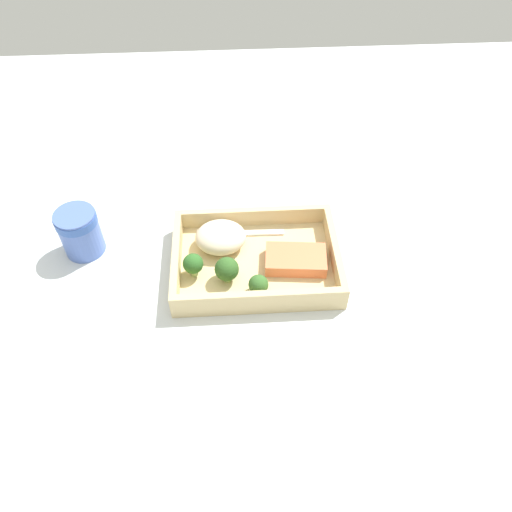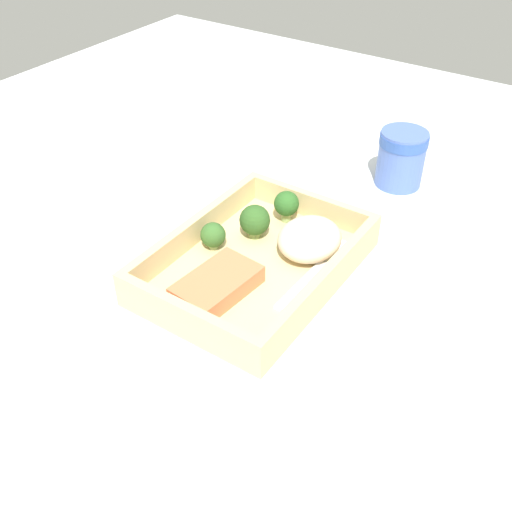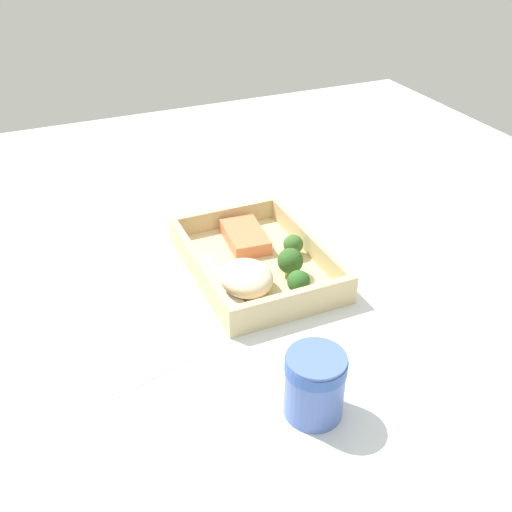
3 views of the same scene
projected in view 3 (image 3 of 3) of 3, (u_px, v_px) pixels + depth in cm
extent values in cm
cube|color=silver|center=(256.00, 275.00, 97.23)|extent=(160.00, 160.00, 2.00)
cube|color=#D1B983|center=(256.00, 267.00, 96.37)|extent=(28.20, 20.21, 1.20)
cube|color=#D1B983|center=(199.00, 268.00, 91.89)|extent=(28.20, 1.20, 3.49)
cube|color=#D1B983|center=(309.00, 242.00, 98.30)|extent=(28.20, 1.20, 3.49)
cube|color=#D1B983|center=(225.00, 217.00, 105.49)|extent=(1.20, 17.81, 3.49)
cube|color=#D1B983|center=(294.00, 302.00, 84.70)|extent=(1.20, 17.81, 3.49)
cube|color=#E6764B|center=(245.00, 237.00, 100.91)|extent=(10.82, 7.08, 2.30)
ellipsoid|color=beige|center=(247.00, 278.00, 88.88)|extent=(8.88, 7.79, 4.39)
cylinder|color=#7D9753|center=(290.00, 271.00, 92.97)|extent=(1.53, 1.53, 1.54)
sphere|color=#2F5A23|center=(290.00, 261.00, 91.95)|extent=(4.03, 4.03, 4.03)
cylinder|color=#8BA261|center=(298.00, 292.00, 88.16)|extent=(1.30, 1.30, 1.80)
sphere|color=#2C5F24|center=(299.00, 282.00, 87.16)|extent=(3.43, 3.43, 3.43)
cylinder|color=#86A567|center=(293.00, 252.00, 97.94)|extent=(1.24, 1.24, 1.14)
sphere|color=#366329|center=(293.00, 244.00, 97.15)|extent=(3.26, 3.26, 3.26)
cube|color=white|center=(218.00, 275.00, 93.07)|extent=(12.42, 1.34, 0.44)
cube|color=white|center=(236.00, 303.00, 86.94)|extent=(3.44, 2.27, 0.44)
cylinder|color=#4D69B7|center=(315.00, 385.00, 69.07)|extent=(6.98, 6.98, 8.65)
cylinder|color=#3356A8|center=(316.00, 365.00, 67.37)|extent=(7.19, 7.19, 1.56)
cube|color=white|center=(148.00, 357.00, 79.29)|extent=(11.37, 14.99, 0.24)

